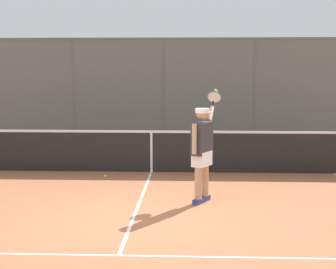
# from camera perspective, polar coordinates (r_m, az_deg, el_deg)

# --- Properties ---
(ground_plane) EXTENTS (60.00, 60.00, 0.00)m
(ground_plane) POSITION_cam_1_polar(r_m,az_deg,el_deg) (8.74, -3.81, -9.14)
(ground_plane) COLOR #A8603D
(court_line_markings) EXTENTS (8.40, 10.31, 0.01)m
(court_line_markings) POSITION_cam_1_polar(r_m,az_deg,el_deg) (7.07, -5.45, -13.12)
(court_line_markings) COLOR white
(court_line_markings) RESTS_ON ground
(fence_backdrop) EXTENTS (20.36, 1.37, 3.32)m
(fence_backdrop) POSITION_cam_1_polar(r_m,az_deg,el_deg) (18.27, -0.37, 4.68)
(fence_backdrop) COLOR slate
(fence_backdrop) RESTS_ON ground
(tennis_net) EXTENTS (10.79, 0.09, 1.07)m
(tennis_net) POSITION_cam_1_polar(r_m,az_deg,el_deg) (12.70, -1.72, -1.68)
(tennis_net) COLOR #2D2D2D
(tennis_net) RESTS_ON ground
(tennis_player) EXTENTS (0.61, 1.37, 2.00)m
(tennis_player) POSITION_cam_1_polar(r_m,az_deg,el_deg) (9.84, 3.55, -1.30)
(tennis_player) COLOR navy
(tennis_player) RESTS_ON ground
(tennis_ball_mid_court) EXTENTS (0.07, 0.07, 0.07)m
(tennis_ball_mid_court) POSITION_cam_1_polar(r_m,az_deg,el_deg) (12.19, -6.48, -4.31)
(tennis_ball_mid_court) COLOR #C1D138
(tennis_ball_mid_court) RESTS_ON ground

